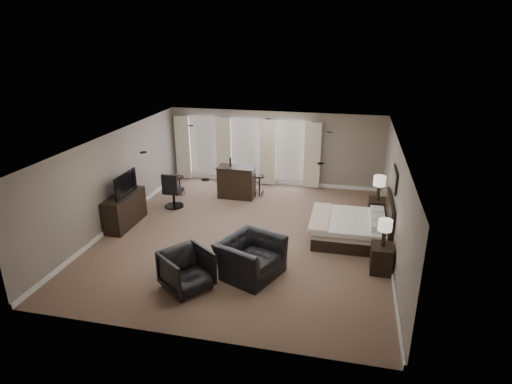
% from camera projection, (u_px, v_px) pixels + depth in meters
% --- Properties ---
extents(room, '(7.60, 8.60, 2.64)m').
position_uv_depth(room, '(245.00, 190.00, 11.11)').
color(room, brown).
rests_on(room, ground).
extents(window_bay, '(5.25, 0.20, 2.30)m').
position_uv_depth(window_bay, '(246.00, 150.00, 15.10)').
color(window_bay, silver).
rests_on(window_bay, room).
extents(bed, '(1.94, 1.85, 1.23)m').
position_uv_depth(bed, '(344.00, 218.00, 11.12)').
color(bed, silver).
rests_on(bed, ground).
extents(nightstand_near, '(0.48, 0.59, 0.64)m').
position_uv_depth(nightstand_near, '(381.00, 258.00, 9.72)').
color(nightstand_near, black).
rests_on(nightstand_near, ground).
extents(nightstand_far, '(0.48, 0.58, 0.64)m').
position_uv_depth(nightstand_far, '(376.00, 210.00, 12.36)').
color(nightstand_far, black).
rests_on(nightstand_far, ground).
extents(lamp_near, '(0.31, 0.31, 0.64)m').
position_uv_depth(lamp_near, '(384.00, 233.00, 9.49)').
color(lamp_near, beige).
rests_on(lamp_near, nightstand_near).
extents(lamp_far, '(0.34, 0.34, 0.71)m').
position_uv_depth(lamp_far, '(379.00, 188.00, 12.12)').
color(lamp_far, beige).
rests_on(lamp_far, nightstand_far).
extents(wall_art, '(0.04, 0.96, 0.56)m').
position_uv_depth(wall_art, '(394.00, 180.00, 10.48)').
color(wall_art, slate).
rests_on(wall_art, room).
extents(dresser, '(0.51, 1.59, 0.92)m').
position_uv_depth(dresser, '(125.00, 210.00, 11.99)').
color(dresser, black).
rests_on(dresser, ground).
extents(tv, '(0.63, 1.10, 0.14)m').
position_uv_depth(tv, '(123.00, 192.00, 11.80)').
color(tv, black).
rests_on(tv, dresser).
extents(armchair_near, '(1.32, 1.57, 1.17)m').
position_uv_depth(armchair_near, '(250.00, 251.00, 9.49)').
color(armchair_near, black).
rests_on(armchair_near, ground).
extents(armchair_far, '(1.25, 1.26, 0.96)m').
position_uv_depth(armchair_far, '(187.00, 268.00, 9.01)').
color(armchair_far, black).
rests_on(armchair_far, ground).
extents(bar_counter, '(1.22, 0.63, 1.06)m').
position_uv_depth(bar_counter, '(237.00, 182.00, 13.98)').
color(bar_counter, black).
rests_on(bar_counter, ground).
extents(bar_stool_left, '(0.37, 0.37, 0.67)m').
position_uv_depth(bar_stool_left, '(180.00, 186.00, 14.20)').
color(bar_stool_left, black).
rests_on(bar_stool_left, ground).
extents(bar_stool_right, '(0.40, 0.40, 0.70)m').
position_uv_depth(bar_stool_right, '(259.00, 186.00, 14.19)').
color(bar_stool_right, black).
rests_on(bar_stool_right, ground).
extents(desk_chair, '(0.58, 0.58, 1.13)m').
position_uv_depth(desk_chair, '(173.00, 190.00, 13.19)').
color(desk_chair, black).
rests_on(desk_chair, ground).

